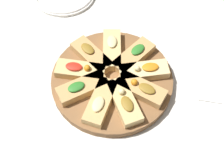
% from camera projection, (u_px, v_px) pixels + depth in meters
% --- Properties ---
extents(ground_plane, '(3.00, 3.00, 0.00)m').
position_uv_depth(ground_plane, '(112.00, 82.00, 0.95)').
color(ground_plane, silver).
extents(serving_board, '(0.36, 0.36, 0.03)m').
position_uv_depth(serving_board, '(112.00, 80.00, 0.93)').
color(serving_board, brown).
rests_on(serving_board, ground_plane).
extents(focaccia_slice_0, '(0.15, 0.13, 0.04)m').
position_uv_depth(focaccia_slice_0, '(124.00, 101.00, 0.86)').
color(focaccia_slice_0, '#DBB775').
rests_on(focaccia_slice_0, serving_board).
extents(focaccia_slice_1, '(0.09, 0.15, 0.04)m').
position_uv_depth(focaccia_slice_1, '(141.00, 89.00, 0.88)').
color(focaccia_slice_1, tan).
rests_on(focaccia_slice_1, serving_board).
extents(focaccia_slice_2, '(0.11, 0.15, 0.04)m').
position_uv_depth(focaccia_slice_2, '(144.00, 71.00, 0.92)').
color(focaccia_slice_2, '#E5C689').
rests_on(focaccia_slice_2, serving_board).
extents(focaccia_slice_3, '(0.15, 0.12, 0.04)m').
position_uv_depth(focaccia_slice_3, '(134.00, 56.00, 0.95)').
color(focaccia_slice_3, tan).
rests_on(focaccia_slice_3, serving_board).
extents(focaccia_slice_4, '(0.15, 0.09, 0.04)m').
position_uv_depth(focaccia_slice_4, '(112.00, 49.00, 0.97)').
color(focaccia_slice_4, '#DBB775').
rests_on(focaccia_slice_4, serving_board).
extents(focaccia_slice_5, '(0.12, 0.15, 0.04)m').
position_uv_depth(focaccia_slice_5, '(91.00, 55.00, 0.95)').
color(focaccia_slice_5, tan).
rests_on(focaccia_slice_5, serving_board).
extents(focaccia_slice_6, '(0.07, 0.15, 0.04)m').
position_uv_depth(focaccia_slice_6, '(80.00, 70.00, 0.92)').
color(focaccia_slice_6, '#DBB775').
rests_on(focaccia_slice_6, serving_board).
extents(focaccia_slice_7, '(0.14, 0.14, 0.04)m').
position_uv_depth(focaccia_slice_7, '(82.00, 88.00, 0.89)').
color(focaccia_slice_7, tan).
rests_on(focaccia_slice_7, serving_board).
extents(focaccia_slice_8, '(0.15, 0.06, 0.04)m').
position_uv_depth(focaccia_slice_8, '(100.00, 102.00, 0.86)').
color(focaccia_slice_8, tan).
rests_on(focaccia_slice_8, serving_board).
extents(napkin_stack, '(0.12, 0.10, 0.01)m').
position_uv_depth(napkin_stack, '(215.00, 86.00, 0.93)').
color(napkin_stack, white).
rests_on(napkin_stack, ground_plane).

